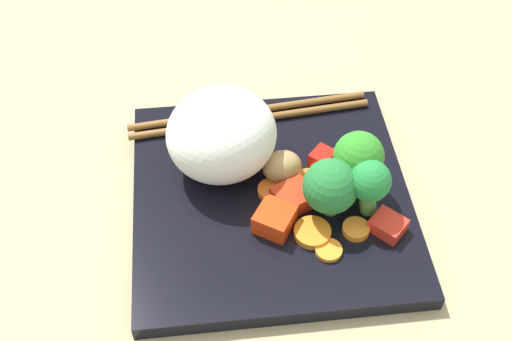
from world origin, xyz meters
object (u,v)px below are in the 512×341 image
object	(u,v)px
carrot_slice_1	(310,184)
chopstick_pair	(249,115)
square_plate	(271,198)
broccoli_floret_0	(330,187)
rice_mound	(221,134)

from	to	relation	value
carrot_slice_1	chopstick_pair	distance (cm)	10.35
square_plate	chopstick_pair	xyz separation A→B (cm)	(-9.66, -1.43, 1.13)
broccoli_floret_0	chopstick_pair	world-z (taller)	broccoli_floret_0
rice_mound	chopstick_pair	world-z (taller)	rice_mound
square_plate	rice_mound	bearing A→B (deg)	-131.70
chopstick_pair	carrot_slice_1	bearing A→B (deg)	110.52
carrot_slice_1	broccoli_floret_0	bearing A→B (deg)	20.89
carrot_slice_1	square_plate	bearing A→B (deg)	-80.73
square_plate	rice_mound	world-z (taller)	rice_mound
rice_mound	chopstick_pair	xyz separation A→B (cm)	(-5.93, 2.76, -3.56)
rice_mound	carrot_slice_1	xyz separation A→B (cm)	(3.15, 7.72, -3.59)
broccoli_floret_0	square_plate	bearing A→B (deg)	-117.50
square_plate	rice_mound	distance (cm)	7.31
square_plate	rice_mound	size ratio (longest dim) A/B	2.47
rice_mound	carrot_slice_1	distance (cm)	9.08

